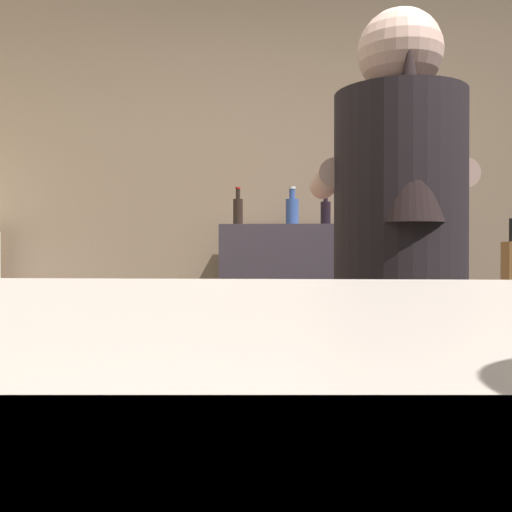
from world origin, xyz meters
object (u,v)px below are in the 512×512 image
(chefs_knife, at_px, (465,302))
(bottle_olive_oil, at_px, (378,211))
(bartender, at_px, (400,282))
(bottle_vinegar, at_px, (238,210))
(bottle_hot_sauce, at_px, (292,210))
(bottle_soy, at_px, (326,212))
(mixing_bowl, at_px, (305,296))

(chefs_knife, relative_size, bottle_olive_oil, 1.21)
(bartender, bearing_deg, bottle_vinegar, 16.57)
(bottle_vinegar, relative_size, bottle_olive_oil, 1.05)
(bottle_hot_sauce, bearing_deg, bottle_soy, -26.08)
(mixing_bowl, xyz_separation_m, bottle_hot_sauce, (-0.05, 1.34, 0.37))
(bartender, relative_size, bottle_vinegar, 8.04)
(bottle_hot_sauce, bearing_deg, bottle_olive_oil, 3.18)
(bottle_hot_sauce, xyz_separation_m, bottle_vinegar, (-0.30, -0.02, -0.00))
(bottle_soy, distance_m, bottle_vinegar, 0.48)
(mixing_bowl, bearing_deg, bartender, -54.69)
(bottle_hot_sauce, bearing_deg, bottle_vinegar, -175.66)
(bottle_hot_sauce, relative_size, bottle_vinegar, 1.01)
(bartender, xyz_separation_m, bottle_vinegar, (-0.58, 1.66, 0.30))
(bottle_vinegar, height_order, bottle_olive_oil, bottle_vinegar)
(bartender, height_order, mixing_bowl, bartender)
(bottle_soy, distance_m, bottle_olive_oil, 0.31)
(bottle_olive_oil, bearing_deg, bottle_hot_sauce, -176.82)
(bartender, bearing_deg, bottle_hot_sauce, 6.86)
(bottle_olive_oil, bearing_deg, chefs_knife, -85.82)
(chefs_knife, bearing_deg, bottle_olive_oil, 93.39)
(chefs_knife, xyz_separation_m, bottle_olive_oil, (-0.10, 1.30, 0.38))
(chefs_knife, distance_m, bottle_olive_oil, 1.36)
(mixing_bowl, distance_m, bottle_soy, 1.31)
(chefs_knife, bearing_deg, bottle_vinegar, 123.77)
(bottle_hot_sauce, distance_m, bottle_soy, 0.20)
(bartender, xyz_separation_m, mixing_bowl, (-0.24, 0.34, -0.06))
(bartender, relative_size, chefs_knife, 7.00)
(bottle_hot_sauce, distance_m, bottle_olive_oil, 0.47)
(bartender, xyz_separation_m, bottle_hot_sauce, (-0.29, 1.68, 0.30))
(bottle_hot_sauce, height_order, bottle_soy, bottle_hot_sauce)
(bottle_olive_oil, bearing_deg, mixing_bowl, -107.26)
(chefs_knife, height_order, bottle_olive_oil, bottle_olive_oil)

